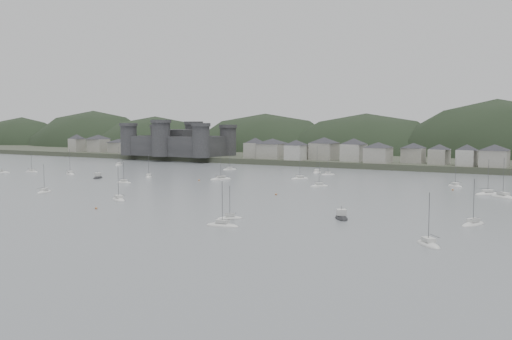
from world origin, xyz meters
The scene contains 10 objects.
ground centered at (0.00, 0.00, 0.00)m, with size 900.00×900.00×0.00m, color slate.
far_shore_land centered at (0.00, 295.00, 1.50)m, with size 900.00×250.00×3.00m, color #383D2D.
forested_ridge centered at (4.83, 269.40, -11.28)m, with size 851.55×103.94×102.57m.
castle centered at (-120.00, 179.80, 10.96)m, with size 66.00×43.00×20.00m.
waterfront_town centered at (50.59, 183.34, 8.66)m, with size 451.48×28.46×12.92m.
sailboat_lead centered at (-119.06, 127.58, 0.18)m, with size 5.69×8.34×10.96m.
moored_fleet centered at (7.42, 69.38, 0.18)m, with size 268.03×167.30×13.26m.
motor_launch_near centered at (54.35, 24.67, 0.29)m, with size 6.55×8.08×3.86m.
motor_launch_far centered at (-72.86, 68.07, 0.29)m, with size 5.96×8.35×3.89m.
mooring_buoys centered at (11.42, 54.80, 0.15)m, with size 161.25×94.38×0.70m.
Camera 1 is at (108.18, -104.24, 22.86)m, focal length 40.83 mm.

